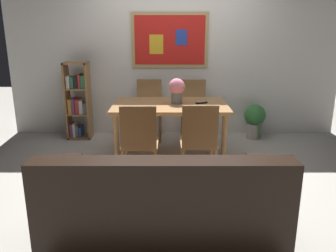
{
  "coord_description": "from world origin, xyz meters",
  "views": [
    {
      "loc": [
        -0.1,
        -3.99,
        1.69
      ],
      "look_at": [
        -0.1,
        -0.39,
        0.65
      ],
      "focal_mm": 36.83,
      "sensor_mm": 36.0,
      "label": 1
    }
  ],
  "objects": [
    {
      "name": "wall_back_with_painting",
      "position": [
        -0.0,
        1.51,
        1.3
      ],
      "size": [
        5.2,
        0.14,
        2.6
      ],
      "color": "silver",
      "rests_on": "ground_plane"
    },
    {
      "name": "dining_chair_near_right",
      "position": [
        0.24,
        -0.42,
        0.54
      ],
      "size": [
        0.4,
        0.41,
        0.91
      ],
      "color": "#9E7042",
      "rests_on": "ground_plane"
    },
    {
      "name": "dining_chair_near_left",
      "position": [
        -0.41,
        -0.45,
        0.54
      ],
      "size": [
        0.4,
        0.41,
        0.91
      ],
      "color": "#9E7042",
      "rests_on": "ground_plane"
    },
    {
      "name": "ground_plane",
      "position": [
        0.0,
        0.0,
        0.0
      ],
      "size": [
        12.0,
        12.0,
        0.0
      ],
      "primitive_type": "plane",
      "color": "#B7B2A8"
    },
    {
      "name": "dining_table",
      "position": [
        -0.07,
        0.37,
        0.64
      ],
      "size": [
        1.47,
        0.92,
        0.73
      ],
      "color": "#9E7042",
      "rests_on": "ground_plane"
    },
    {
      "name": "dining_chair_far_right",
      "position": [
        0.29,
        1.18,
        0.54
      ],
      "size": [
        0.4,
        0.41,
        0.91
      ],
      "color": "#9E7042",
      "rests_on": "ground_plane"
    },
    {
      "name": "potted_ivy",
      "position": [
        1.25,
        1.18,
        0.31
      ],
      "size": [
        0.33,
        0.33,
        0.54
      ],
      "color": "#B2ADA3",
      "rests_on": "ground_plane"
    },
    {
      "name": "leather_couch",
      "position": [
        -0.13,
        -1.61,
        0.31
      ],
      "size": [
        1.8,
        0.84,
        0.84
      ],
      "color": "black",
      "rests_on": "ground_plane"
    },
    {
      "name": "flower_vase",
      "position": [
        0.02,
        0.4,
        0.92
      ],
      "size": [
        0.21,
        0.21,
        0.33
      ],
      "color": "slate",
      "rests_on": "dining_table"
    },
    {
      "name": "dining_chair_far_left",
      "position": [
        -0.39,
        1.19,
        0.54
      ],
      "size": [
        0.4,
        0.41,
        0.91
      ],
      "color": "#9E7042",
      "rests_on": "ground_plane"
    },
    {
      "name": "tv_remote",
      "position": [
        0.33,
        0.39,
        0.74
      ],
      "size": [
        0.16,
        0.1,
        0.02
      ],
      "color": "black",
      "rests_on": "dining_table"
    },
    {
      "name": "bookshelf",
      "position": [
        -1.49,
        1.21,
        0.58
      ],
      "size": [
        0.36,
        0.28,
        1.18
      ],
      "color": "#9E7042",
      "rests_on": "ground_plane"
    }
  ]
}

